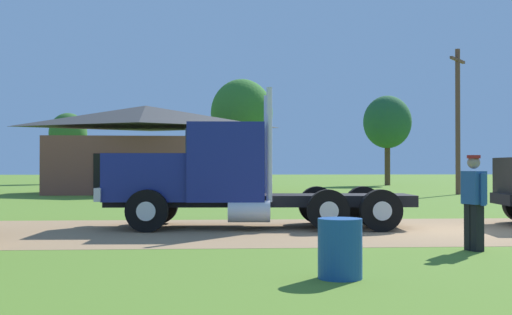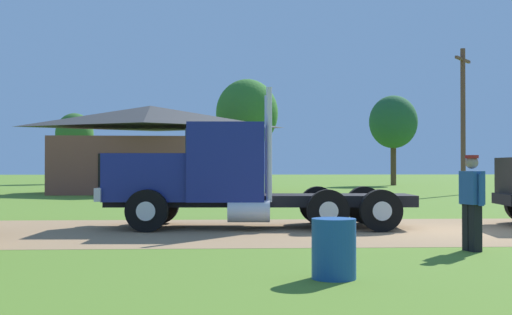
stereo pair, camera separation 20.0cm
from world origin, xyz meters
name	(u,v)px [view 1 (the left image)]	position (x,y,z in m)	size (l,w,h in m)	color
ground_plane	(443,230)	(0.00, 0.00, 0.00)	(200.00, 200.00, 0.00)	#587D27
dirt_track	(443,230)	(0.00, 0.00, 0.00)	(120.00, 6.62, 0.01)	#9C7851
truck_foreground_white	(218,178)	(-5.46, 0.96, 1.25)	(7.84, 2.90, 3.44)	black
visitor_walking_mid	(474,198)	(-0.78, -3.88, 0.96)	(0.37, 0.60, 1.75)	#264C8C
steel_barrel	(340,248)	(-3.79, -6.66, 0.42)	(0.61, 0.61, 0.83)	#19478C
shed_building	(146,151)	(-9.52, 22.19, 2.42)	(11.13, 6.41, 5.00)	brown
utility_pole_near	(458,117)	(7.60, 19.27, 4.20)	(1.47, 1.81, 7.90)	brown
tree_left	(68,134)	(-18.23, 41.82, 4.28)	(3.23, 3.23, 6.10)	#513823
tree_mid	(242,114)	(-3.77, 28.59, 5.07)	(4.18, 4.18, 7.40)	#513823
tree_right	(387,122)	(8.10, 35.89, 5.00)	(3.81, 3.81, 7.13)	#513823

